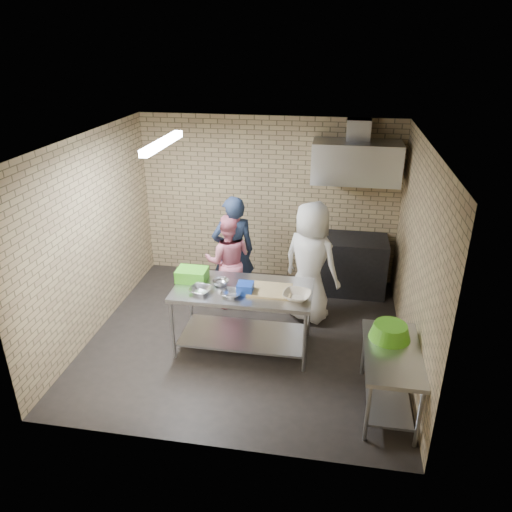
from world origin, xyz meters
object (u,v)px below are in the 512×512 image
(green_crate, at_px, (192,275))
(woman_white, at_px, (311,262))
(woman_pink, at_px, (228,261))
(man_navy, at_px, (233,252))
(stove, at_px, (348,264))
(bottle_red, at_px, (359,164))
(prep_table, at_px, (243,318))
(side_counter, at_px, (389,379))
(green_basin, at_px, (390,331))
(blue_tub, at_px, (245,288))

(green_crate, distance_m, woman_white, 1.69)
(green_crate, xyz_separation_m, woman_pink, (0.27, 0.95, -0.22))
(man_navy, distance_m, woman_white, 1.18)
(stove, relative_size, bottle_red, 6.67)
(prep_table, distance_m, woman_pink, 1.19)
(bottle_red, bearing_deg, man_navy, -150.29)
(side_counter, distance_m, woman_white, 2.11)
(woman_pink, bearing_deg, woman_white, 165.64)
(side_counter, distance_m, green_basin, 0.52)
(stove, relative_size, man_navy, 0.69)
(bottle_red, relative_size, man_navy, 0.10)
(woman_pink, relative_size, woman_white, 0.83)
(stove, xyz_separation_m, green_crate, (-2.05, -1.76, 0.51))
(green_crate, relative_size, woman_pink, 0.27)
(prep_table, height_order, side_counter, prep_table)
(stove, distance_m, green_crate, 2.75)
(prep_table, bearing_deg, blue_tub, -63.43)
(green_basin, xyz_separation_m, man_navy, (-2.14, 1.74, 0.03))
(man_navy, bearing_deg, green_basin, 117.85)
(stove, bearing_deg, side_counter, -80.71)
(green_crate, height_order, woman_pink, woman_pink)
(blue_tub, bearing_deg, stove, 56.78)
(side_counter, relative_size, blue_tub, 6.12)
(green_crate, distance_m, green_basin, 2.59)
(blue_tub, relative_size, woman_white, 0.11)
(stove, xyz_separation_m, man_navy, (-1.71, -0.76, 0.42))
(blue_tub, height_order, green_basin, blue_tub)
(prep_table, xyz_separation_m, man_navy, (-0.36, 1.12, 0.43))
(man_navy, bearing_deg, woman_pink, 10.65)
(stove, bearing_deg, green_basin, -80.24)
(prep_table, distance_m, green_crate, 0.88)
(blue_tub, distance_m, green_basin, 1.81)
(green_basin, bearing_deg, prep_table, 160.71)
(prep_table, height_order, blue_tub, blue_tub)
(blue_tub, xyz_separation_m, green_basin, (1.73, -0.52, -0.11))
(prep_table, relative_size, bottle_red, 9.80)
(side_counter, bearing_deg, man_navy, 137.38)
(bottle_red, distance_m, woman_pink, 2.47)
(man_navy, relative_size, woman_pink, 1.18)
(prep_table, relative_size, woman_pink, 1.20)
(green_crate, bearing_deg, green_basin, -16.67)
(stove, height_order, woman_white, woman_white)
(green_basin, relative_size, woman_white, 0.26)
(blue_tub, height_order, bottle_red, bottle_red)
(stove, distance_m, bottle_red, 1.60)
(green_crate, xyz_separation_m, blue_tub, (0.75, -0.22, -0.01))
(prep_table, bearing_deg, stove, 54.38)
(stove, height_order, woman_pink, woman_pink)
(bottle_red, bearing_deg, woman_white, -116.43)
(woman_white, bearing_deg, green_basin, 150.78)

